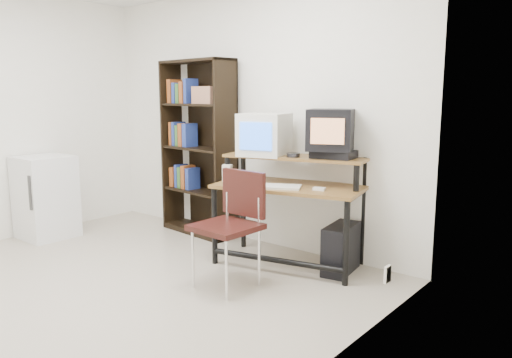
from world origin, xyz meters
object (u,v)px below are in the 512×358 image
Objects in this scene: crt_tv at (331,130)px; pc_tower at (341,249)px; bookshelf at (200,146)px; mini_fridge at (46,197)px; school_chair at (233,216)px; crt_monitor at (264,135)px; computer_desk at (290,188)px.

crt_tv reaches higher than pc_tower.
mini_fridge is at bearing -128.71° from bookshelf.
mini_fridge is (-2.49, -0.24, -0.13)m from school_chair.
school_chair is (0.26, -0.74, -0.59)m from crt_monitor.
crt_tv is (0.62, 0.15, 0.06)m from crt_monitor.
crt_monitor is at bearing 24.27° from mini_fridge.
crt_monitor is 1.10m from bookshelf.
bookshelf is 1.74m from mini_fridge.
computer_desk is at bearing -20.46° from crt_monitor.
crt_monitor is (-0.32, 0.03, 0.47)m from computer_desk.
mini_fridge is at bearing -172.52° from computer_desk.
crt_monitor reaches higher than computer_desk.
crt_tv is (0.30, 0.18, 0.53)m from computer_desk.
crt_tv is at bearing -1.70° from crt_monitor.
pc_tower is (0.18, -0.09, -1.02)m from crt_tv.
bookshelf is at bearing 156.13° from crt_tv.
school_chair is at bearing -133.72° from crt_tv.
bookshelf is (-1.68, 0.06, -0.26)m from crt_tv.
mini_fridge is at bearing -171.65° from crt_monitor.
crt_monitor is at bearing 161.93° from computer_desk.
pc_tower is 1.04m from school_chair.
school_chair is (-0.06, -0.71, -0.12)m from computer_desk.
bookshelf is at bearing 157.23° from computer_desk.
school_chair is 2.50m from mini_fridge.
crt_monitor is 0.57× the size of mini_fridge.
crt_tv is 0.55× the size of mini_fridge.
bookshelf is (-1.87, 0.15, 0.76)m from pc_tower.
school_chair is 1.68m from bookshelf.
crt_monitor is 1.03× the size of crt_tv.
crt_tv is at bearing 17.98° from computer_desk.
pc_tower is at bearing 19.51° from mini_fridge.
computer_desk is 0.57m from crt_monitor.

